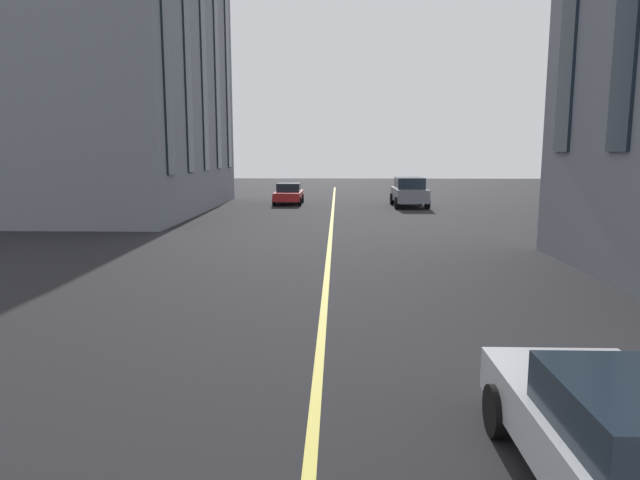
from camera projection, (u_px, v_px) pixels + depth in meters
name	position (u px, v px, depth m)	size (l,w,h in m)	color
lane_centre_line	(328.00, 269.00, 16.88)	(80.00, 0.16, 0.01)	#D8C64C
car_grey_parked_a	(409.00, 192.00, 36.18)	(4.70, 2.14, 1.88)	slate
car_silver_trailing	(637.00, 446.00, 5.31)	(4.40, 1.95, 1.37)	#B7BABF
car_red_mid	(289.00, 194.00, 38.10)	(3.90, 1.89, 1.40)	#B21E1E
building_left_near	(90.00, 61.00, 32.47)	(17.91, 13.23, 17.33)	slate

